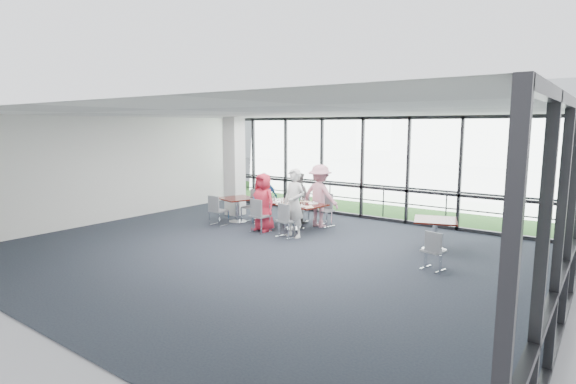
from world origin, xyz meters
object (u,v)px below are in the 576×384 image
Objects in this scene: diner_near_right at (294,203)px; side_table_right at (435,224)px; chair_main_fl at (300,209)px; chair_spare_lb at (252,207)px; chair_main_fr at (324,211)px; structural_column at (235,166)px; chair_spare_r at (433,251)px; chair_main_end at (263,208)px; diner_far_right at (320,196)px; chair_main_nl at (260,216)px; diner_end at (265,198)px; chair_spare_la at (219,211)px; diner_near_left at (263,202)px; diner_far_left at (298,198)px; side_table_left at (237,201)px; chair_main_nr at (287,221)px; main_table at (294,208)px.

side_table_right is at bearing 20.78° from diner_near_right.
chair_main_fl is 1.47m from chair_spare_lb.
side_table_right is 1.29× the size of chair_main_fr.
chair_spare_r is at bearing -14.71° from structural_column.
side_table_right is 1.39× the size of chair_main_end.
chair_spare_r is at bearing -72.82° from side_table_right.
diner_far_right is 1.95× the size of chair_main_nl.
chair_main_end is (-0.89, -0.72, 0.02)m from chair_main_fl.
chair_main_nl is at bearing -167.12° from side_table_right.
diner_end is 1.41m from chair_spare_la.
side_table_right is 4.59m from chair_main_nl.
diner_near_right is 2.25× the size of chair_spare_r.
diner_near_right and diner_far_right have the same top height.
diner_near_left reaches higher than chair_spare_lb.
side_table_left is at bearing 31.81° from diner_far_left.
chair_main_fr is at bearing 60.03° from diner_near_left.
structural_column is 2.53m from diner_far_left.
chair_main_fr is (0.09, 1.74, 0.01)m from chair_main_nr.
chair_main_end reaches higher than main_table.
chair_main_end is (-1.80, -0.64, -0.03)m from chair_main_fr.
diner_near_right is at bearing -11.38° from side_table_left.
main_table is 1.03× the size of diner_near_right.
chair_main_fr is 2.20m from chair_spare_lb.
diner_end is 1.69× the size of chair_main_nr.
side_table_left is 1.34× the size of chair_spare_la.
chair_main_fr is (3.30, 0.24, -1.14)m from structural_column.
chair_main_end is 0.88× the size of chair_spare_lb.
chair_spare_r reaches higher than side_table_right.
structural_column is 3.50m from chair_main_fr.
structural_column reaches higher than main_table.
chair_main_nl is (-0.92, -1.60, -0.44)m from diner_far_right.
chair_main_fl is (1.53, 1.15, -0.23)m from side_table_left.
chair_main_fl is (-0.40, 0.87, -0.20)m from main_table.
chair_main_nl is 1.03× the size of chair_main_nr.
chair_main_fr is (1.08, 1.48, -0.35)m from diner_near_left.
diner_near_right is 1.18× the size of diner_end.
side_table_left is 6.45m from chair_spare_r.
chair_spare_r is (0.45, -1.46, -0.24)m from side_table_right.
diner_near_right is at bearing 1.90° from diner_near_left.
chair_main_nl is 1.12× the size of chair_main_fl.
chair_spare_r is at bearing -11.50° from main_table.
side_table_left is 2.56m from diner_far_right.
diner_far_right reaches higher than side_table_left.
diner_far_left is 1.70m from chair_main_nl.
structural_column is at bearing 2.66° from diner_far_left.
diner_end is 1.82m from chair_main_fr.
diner_far_left is 1.91× the size of chair_spare_r.
chair_main_nr is 1.09× the size of chair_main_fl.
diner_far_right is at bearing 103.39° from chair_main_nr.
structural_column reaches higher than diner_near_left.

